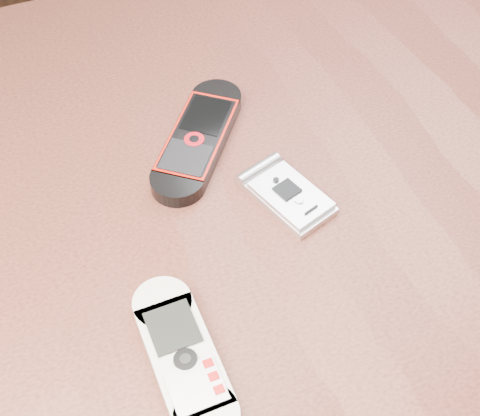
% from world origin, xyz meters
% --- Properties ---
extents(table, '(1.20, 0.80, 0.75)m').
position_xyz_m(table, '(0.00, 0.00, 0.64)').
color(table, black).
rests_on(table, ground).
extents(nokia_white, '(0.05, 0.14, 0.02)m').
position_xyz_m(nokia_white, '(-0.09, -0.12, 0.76)').
color(nokia_white, beige).
rests_on(nokia_white, table).
extents(nokia_black_red, '(0.14, 0.16, 0.02)m').
position_xyz_m(nokia_black_red, '(0.00, 0.10, 0.76)').
color(nokia_black_red, black).
rests_on(nokia_black_red, table).
extents(motorola_razr, '(0.07, 0.10, 0.01)m').
position_xyz_m(motorola_razr, '(0.05, -0.00, 0.76)').
color(motorola_razr, silver).
rests_on(motorola_razr, table).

